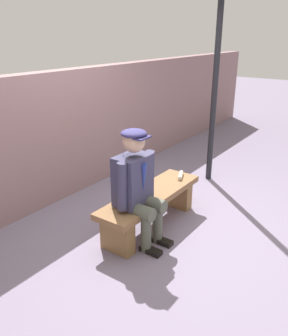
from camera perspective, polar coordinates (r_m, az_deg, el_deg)
name	(u,v)px	position (r m, az deg, el deg)	size (l,w,h in m)	color
ground_plane	(151,226)	(4.19, 1.08, -9.48)	(30.00, 30.00, 0.00)	slate
bench	(151,203)	(4.04, 1.11, -5.78)	(1.53, 0.43, 0.43)	brown
seated_man	(137,183)	(3.60, -1.16, -2.56)	(0.57, 0.56, 1.26)	#393855
rolled_magazine	(181,175)	(4.42, 6.03, -1.20)	(0.05, 0.05, 0.22)	beige
stadium_wall	(57,136)	(4.80, -14.02, 5.07)	(12.00, 0.24, 1.70)	gray
lamp_post	(219,28)	(5.14, 12.26, 21.62)	(0.27, 0.27, 3.14)	black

